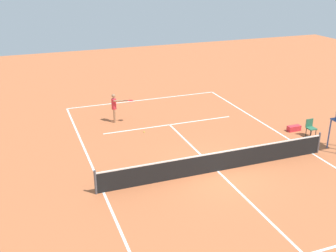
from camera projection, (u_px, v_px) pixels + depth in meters
name	position (u px, v px, depth m)	size (l,w,h in m)	color
ground_plane	(218.00, 171.00, 18.33)	(60.00, 60.00, 0.00)	#B76038
court_lines	(218.00, 171.00, 18.33)	(10.57, 22.29, 0.01)	white
tennis_net	(218.00, 161.00, 18.14)	(11.17, 0.10, 1.07)	#4C4C51
player_serving	(115.00, 105.00, 23.68)	(1.23, 0.83, 1.73)	#9E704C
tennis_ball	(144.00, 132.00, 22.53)	(0.07, 0.07, 0.07)	#CCE033
courtside_chair_mid	(311.00, 127.00, 21.87)	(0.44, 0.46, 0.95)	#262626
equipment_bag	(294.00, 128.00, 22.72)	(0.76, 0.32, 0.30)	red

